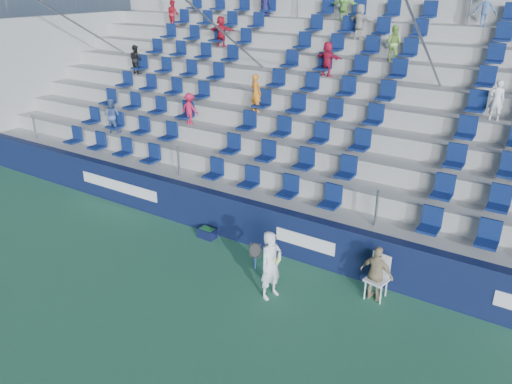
# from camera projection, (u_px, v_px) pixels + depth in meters

# --- Properties ---
(ground) EXTENTS (70.00, 70.00, 0.00)m
(ground) POSITION_uv_depth(u_px,v_px,m) (179.00, 304.00, 10.88)
(ground) COLOR #31734E
(ground) RESTS_ON ground
(sponsor_wall) EXTENTS (24.00, 0.32, 1.20)m
(sponsor_wall) POSITION_uv_depth(u_px,v_px,m) (257.00, 224.00, 13.08)
(sponsor_wall) COLOR #10193D
(sponsor_wall) RESTS_ON ground
(grandstand) EXTENTS (24.00, 8.17, 6.63)m
(grandstand) POSITION_uv_depth(u_px,v_px,m) (340.00, 124.00, 16.41)
(grandstand) COLOR #A5A5A0
(grandstand) RESTS_ON ground
(tennis_player) EXTENTS (0.69, 0.67, 1.59)m
(tennis_player) POSITION_uv_depth(u_px,v_px,m) (271.00, 265.00, 10.85)
(tennis_player) COLOR silver
(tennis_player) RESTS_ON ground
(line_judge_chair) EXTENTS (0.51, 0.53, 1.01)m
(line_judge_chair) POSITION_uv_depth(u_px,v_px,m) (379.00, 273.00, 10.96)
(line_judge_chair) COLOR white
(line_judge_chair) RESTS_ON ground
(line_judge) EXTENTS (0.78, 0.39, 1.29)m
(line_judge) POSITION_uv_depth(u_px,v_px,m) (377.00, 274.00, 10.81)
(line_judge) COLOR tan
(line_judge) RESTS_ON ground
(ball_bin) EXTENTS (0.50, 0.33, 0.27)m
(ball_bin) POSITION_uv_depth(u_px,v_px,m) (207.00, 233.00, 13.62)
(ball_bin) COLOR #0F1437
(ball_bin) RESTS_ON ground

